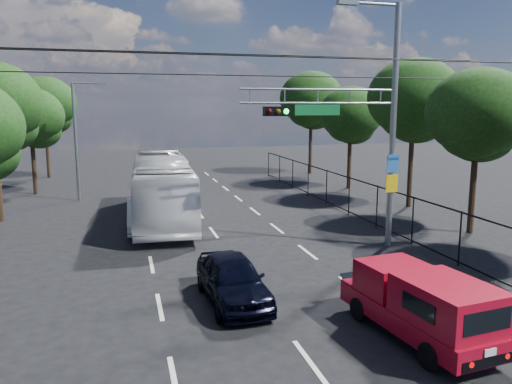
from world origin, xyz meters
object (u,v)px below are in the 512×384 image
object	(u,v)px
red_pickup	(420,303)
white_van	(144,215)
navy_hatchback	(233,279)
white_bus	(162,188)
signal_mast	(365,117)

from	to	relation	value
red_pickup	white_van	bearing A→B (deg)	114.85
navy_hatchback	white_van	xyz separation A→B (m)	(-2.09, 9.49, 0.01)
red_pickup	white_bus	size ratio (longest dim) A/B	0.41
red_pickup	white_van	xyz separation A→B (m)	(-6.00, 12.96, -0.22)
white_bus	navy_hatchback	bearing A→B (deg)	-82.01
navy_hatchback	white_bus	xyz separation A→B (m)	(-1.09, 11.59, 0.91)
red_pickup	navy_hatchback	bearing A→B (deg)	138.39
red_pickup	white_bus	distance (m)	15.88
signal_mast	white_van	bearing A→B (deg)	147.20
signal_mast	white_van	world-z (taller)	signal_mast
white_van	navy_hatchback	bearing A→B (deg)	-76.29
signal_mast	red_pickup	bearing A→B (deg)	-106.68
signal_mast	white_bus	size ratio (longest dim) A/B	0.83
white_bus	white_van	world-z (taller)	white_bus
signal_mast	navy_hatchback	size ratio (longest dim) A/B	2.35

